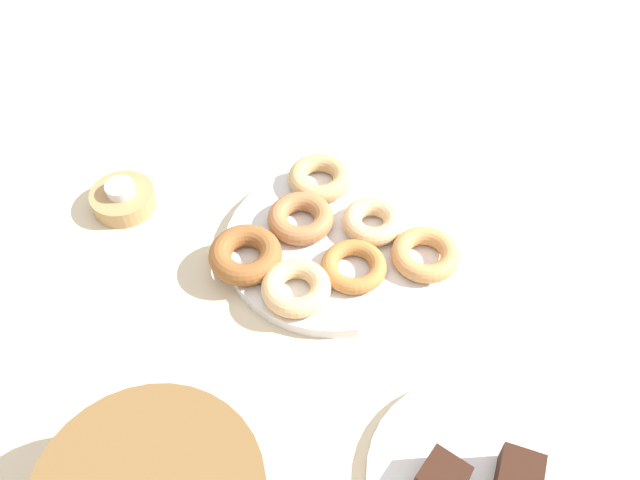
{
  "coord_description": "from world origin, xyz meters",
  "views": [
    {
      "loc": [
        -0.31,
        0.51,
        0.73
      ],
      "look_at": [
        0.0,
        0.03,
        0.05
      ],
      "focal_mm": 38.19,
      "sensor_mm": 36.0,
      "label": 1
    }
  ],
  "objects_px": {
    "donut_3": "(245,255)",
    "donut_5": "(425,254)",
    "donut_6": "(301,217)",
    "tealight": "(120,189)",
    "donut_0": "(296,288)",
    "donut_1": "(373,221)",
    "brownie_near": "(519,475)",
    "donut_2": "(320,178)",
    "candle_holder": "(123,199)",
    "brownie_far": "(442,479)",
    "cake_plate": "(476,480)",
    "donut_4": "(354,266)",
    "donut_plate": "(332,244)"
  },
  "relations": [
    {
      "from": "donut_plate",
      "to": "brownie_near",
      "type": "bearing_deg",
      "value": 152.82
    },
    {
      "from": "donut_plate",
      "to": "donut_3",
      "type": "height_order",
      "value": "donut_3"
    },
    {
      "from": "donut_4",
      "to": "donut_2",
      "type": "bearing_deg",
      "value": -41.6
    },
    {
      "from": "donut_5",
      "to": "donut_6",
      "type": "bearing_deg",
      "value": 11.44
    },
    {
      "from": "donut_2",
      "to": "donut_6",
      "type": "relative_size",
      "value": 1.0
    },
    {
      "from": "donut_1",
      "to": "tealight",
      "type": "bearing_deg",
      "value": 23.65
    },
    {
      "from": "donut_0",
      "to": "donut_6",
      "type": "xyz_separation_m",
      "value": [
        0.06,
        -0.1,
        0.0
      ]
    },
    {
      "from": "donut_4",
      "to": "cake_plate",
      "type": "bearing_deg",
      "value": 147.26
    },
    {
      "from": "donut_0",
      "to": "donut_1",
      "type": "height_order",
      "value": "same"
    },
    {
      "from": "donut_6",
      "to": "brownie_far",
      "type": "xyz_separation_m",
      "value": [
        -0.33,
        0.23,
        0.0
      ]
    },
    {
      "from": "donut_6",
      "to": "tealight",
      "type": "distance_m",
      "value": 0.27
    },
    {
      "from": "donut_plate",
      "to": "cake_plate",
      "type": "xyz_separation_m",
      "value": [
        -0.31,
        0.19,
        -0.0
      ]
    },
    {
      "from": "donut_4",
      "to": "brownie_far",
      "type": "bearing_deg",
      "value": 139.25
    },
    {
      "from": "candle_holder",
      "to": "tealight",
      "type": "bearing_deg",
      "value": 0.0
    },
    {
      "from": "donut_6",
      "to": "donut_1",
      "type": "bearing_deg",
      "value": -151.27
    },
    {
      "from": "brownie_near",
      "to": "candle_holder",
      "type": "height_order",
      "value": "brownie_near"
    },
    {
      "from": "donut_0",
      "to": "donut_4",
      "type": "bearing_deg",
      "value": -121.2
    },
    {
      "from": "donut_1",
      "to": "brownie_far",
      "type": "distance_m",
      "value": 0.36
    },
    {
      "from": "cake_plate",
      "to": "donut_6",
      "type": "bearing_deg",
      "value": -28.62
    },
    {
      "from": "donut_6",
      "to": "tealight",
      "type": "bearing_deg",
      "value": 21.76
    },
    {
      "from": "donut_1",
      "to": "donut_4",
      "type": "bearing_deg",
      "value": 102.53
    },
    {
      "from": "cake_plate",
      "to": "brownie_near",
      "type": "relative_size",
      "value": 5.33
    },
    {
      "from": "donut_3",
      "to": "donut_5",
      "type": "distance_m",
      "value": 0.24
    },
    {
      "from": "donut_2",
      "to": "tealight",
      "type": "height_order",
      "value": "donut_2"
    },
    {
      "from": "donut_0",
      "to": "donut_1",
      "type": "xyz_separation_m",
      "value": [
        -0.03,
        -0.15,
        0.0
      ]
    },
    {
      "from": "donut_0",
      "to": "donut_4",
      "type": "relative_size",
      "value": 1.03
    },
    {
      "from": "donut_4",
      "to": "tealight",
      "type": "distance_m",
      "value": 0.36
    },
    {
      "from": "donut_plate",
      "to": "brownie_near",
      "type": "xyz_separation_m",
      "value": [
        -0.34,
        0.18,
        0.02
      ]
    },
    {
      "from": "donut_6",
      "to": "donut_4",
      "type": "bearing_deg",
      "value": 162.74
    },
    {
      "from": "donut_0",
      "to": "donut_5",
      "type": "relative_size",
      "value": 0.99
    },
    {
      "from": "donut_plate",
      "to": "tealight",
      "type": "xyz_separation_m",
      "value": [
        0.3,
        0.1,
        0.03
      ]
    },
    {
      "from": "brownie_far",
      "to": "tealight",
      "type": "distance_m",
      "value": 0.59
    },
    {
      "from": "donut_1",
      "to": "cake_plate",
      "type": "height_order",
      "value": "donut_1"
    },
    {
      "from": "donut_0",
      "to": "brownie_near",
      "type": "height_order",
      "value": "brownie_near"
    },
    {
      "from": "brownie_near",
      "to": "donut_5",
      "type": "bearing_deg",
      "value": -44.19
    },
    {
      "from": "donut_1",
      "to": "tealight",
      "type": "relative_size",
      "value": 2.03
    },
    {
      "from": "donut_0",
      "to": "tealight",
      "type": "relative_size",
      "value": 2.16
    },
    {
      "from": "brownie_near",
      "to": "brownie_far",
      "type": "distance_m",
      "value": 0.08
    },
    {
      "from": "cake_plate",
      "to": "candle_holder",
      "type": "height_order",
      "value": "candle_holder"
    },
    {
      "from": "donut_4",
      "to": "brownie_near",
      "type": "height_order",
      "value": "brownie_near"
    },
    {
      "from": "brownie_far",
      "to": "candle_holder",
      "type": "height_order",
      "value": "brownie_far"
    },
    {
      "from": "donut_3",
      "to": "brownie_far",
      "type": "relative_size",
      "value": 2.19
    },
    {
      "from": "donut_5",
      "to": "brownie_near",
      "type": "xyz_separation_m",
      "value": [
        -0.22,
        0.21,
        0.0
      ]
    },
    {
      "from": "candle_holder",
      "to": "donut_6",
      "type": "bearing_deg",
      "value": -158.24
    },
    {
      "from": "donut_0",
      "to": "donut_5",
      "type": "height_order",
      "value": "donut_0"
    },
    {
      "from": "donut_0",
      "to": "brownie_far",
      "type": "height_order",
      "value": "brownie_far"
    },
    {
      "from": "donut_plate",
      "to": "brownie_far",
      "type": "distance_m",
      "value": 0.36
    },
    {
      "from": "brownie_near",
      "to": "donut_1",
      "type": "bearing_deg",
      "value": -36.29
    },
    {
      "from": "donut_1",
      "to": "donut_5",
      "type": "relative_size",
      "value": 0.93
    },
    {
      "from": "donut_2",
      "to": "donut_1",
      "type": "bearing_deg",
      "value": 163.8
    }
  ]
}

